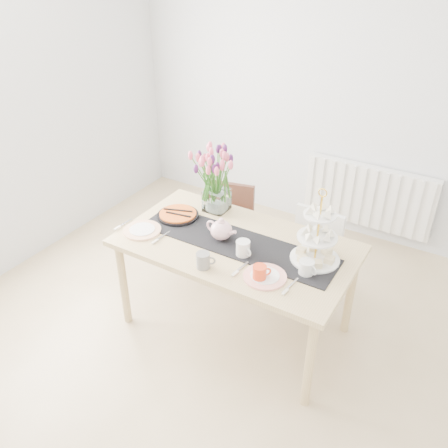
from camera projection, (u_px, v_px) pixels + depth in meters
The scene contains 16 objects.
room_shell at pixel (186, 199), 2.61m from camera, with size 4.50×4.50×4.50m.
radiator at pixel (368, 196), 4.43m from camera, with size 1.20×0.08×0.60m, color white.
dining_table at pixel (236, 252), 3.26m from camera, with size 1.60×0.90×0.75m.
chair_brown at pixel (228, 224), 4.00m from camera, with size 0.47×0.47×0.78m.
chair_white at pixel (311, 254), 3.63m from camera, with size 0.41×0.41×0.78m.
table_runner at pixel (236, 242), 3.22m from camera, with size 1.40×0.35×0.01m, color black.
tulip_vase at pixel (216, 170), 3.43m from camera, with size 0.61×0.61×0.52m.
cake_stand at pixel (317, 243), 2.98m from camera, with size 0.32×0.32×0.47m.
teapot at pixel (221, 230), 3.22m from camera, with size 0.24×0.20×0.16m, color silver, non-canonical shape.
cream_jug at pixel (306, 268), 2.90m from camera, with size 0.10×0.10×0.10m, color silver.
tart_tin at pixel (178, 215), 3.50m from camera, with size 0.31×0.31×0.04m.
mug_grey at pixel (203, 260), 2.96m from camera, with size 0.09×0.09×0.10m, color slate.
mug_white at pixel (243, 248), 3.07m from camera, with size 0.09×0.09×0.11m, color silver.
mug_orange at pixel (259, 273), 2.85m from camera, with size 0.08×0.08×0.10m, color #E83F19.
plate_left at pixel (142, 230), 3.34m from camera, with size 0.27×0.27×0.01m, color white.
plate_right at pixel (265, 277), 2.89m from camera, with size 0.27×0.27×0.01m, color white.
Camera 1 is at (1.37, -1.85, 2.54)m, focal length 38.00 mm.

